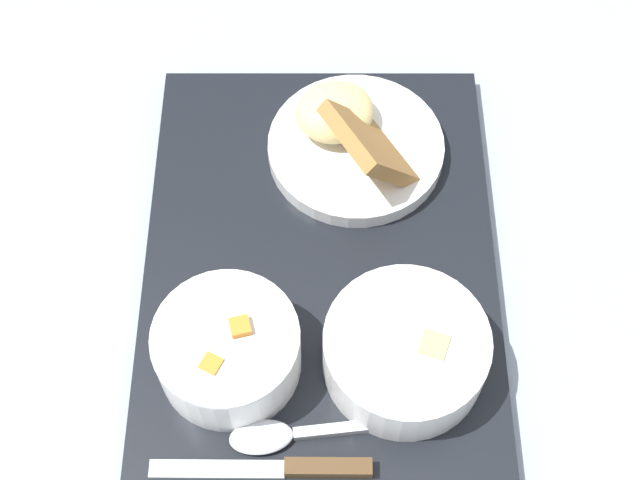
{
  "coord_description": "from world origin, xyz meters",
  "views": [
    {
      "loc": [
        -0.39,
        -0.04,
        0.73
      ],
      "look_at": [
        0.0,
        0.0,
        0.05
      ],
      "focal_mm": 50.0,
      "sensor_mm": 36.0,
      "label": 1
    }
  ],
  "objects_px": {
    "bowl_salad": "(228,348)",
    "spoon": "(287,435)",
    "knife": "(299,468)",
    "plate_main": "(353,139)",
    "bowl_soup": "(406,350)"
  },
  "relations": [
    {
      "from": "plate_main",
      "to": "knife",
      "type": "distance_m",
      "value": 0.32
    },
    {
      "from": "bowl_salad",
      "to": "bowl_soup",
      "type": "height_order",
      "value": "bowl_salad"
    },
    {
      "from": "bowl_soup",
      "to": "knife",
      "type": "distance_m",
      "value": 0.13
    },
    {
      "from": "bowl_soup",
      "to": "spoon",
      "type": "xyz_separation_m",
      "value": [
        -0.07,
        0.09,
        -0.02
      ]
    },
    {
      "from": "bowl_salad",
      "to": "knife",
      "type": "distance_m",
      "value": 0.11
    },
    {
      "from": "plate_main",
      "to": "bowl_salad",
      "type": "bearing_deg",
      "value": 160.08
    },
    {
      "from": "bowl_salad",
      "to": "spoon",
      "type": "distance_m",
      "value": 0.09
    },
    {
      "from": "plate_main",
      "to": "knife",
      "type": "xyz_separation_m",
      "value": [
        -0.32,
        0.02,
        -0.01
      ]
    },
    {
      "from": "bowl_soup",
      "to": "spoon",
      "type": "relative_size",
      "value": 0.95
    },
    {
      "from": "bowl_salad",
      "to": "plate_main",
      "type": "bearing_deg",
      "value": -19.92
    },
    {
      "from": "bowl_salad",
      "to": "spoon",
      "type": "relative_size",
      "value": 0.84
    },
    {
      "from": "spoon",
      "to": "bowl_soup",
      "type": "bearing_deg",
      "value": -153.15
    },
    {
      "from": "bowl_salad",
      "to": "knife",
      "type": "relative_size",
      "value": 0.68
    },
    {
      "from": "bowl_salad",
      "to": "bowl_soup",
      "type": "bearing_deg",
      "value": -84.15
    },
    {
      "from": "bowl_salad",
      "to": "plate_main",
      "type": "height_order",
      "value": "plate_main"
    }
  ]
}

